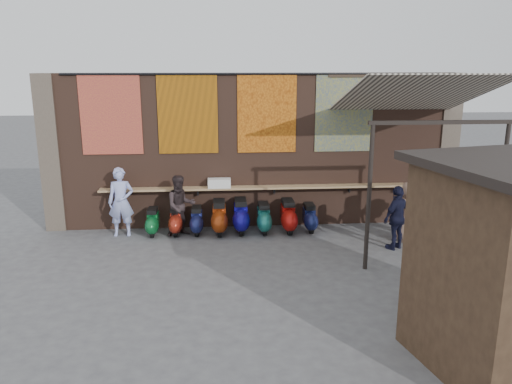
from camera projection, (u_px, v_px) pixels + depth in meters
ground at (264, 261)px, 10.98m from camera, size 70.00×70.00×0.00m
brick_wall at (255, 151)px, 13.11m from camera, size 10.00×0.40×4.00m
pier_left at (52, 154)px, 12.72m from camera, size 0.50×0.50×4.00m
pier_right at (446, 149)px, 13.49m from camera, size 0.50×0.50×4.00m
eating_counter at (256, 188)px, 12.97m from camera, size 8.00×0.32×0.05m
shelf_box at (219, 183)px, 12.83m from camera, size 0.58×0.28×0.23m
tapestry_redgold at (111, 114)px, 12.38m from camera, size 1.50×0.02×2.00m
tapestry_sun at (188, 114)px, 12.52m from camera, size 1.50×0.02×2.00m
tapestry_orange at (267, 113)px, 12.67m from camera, size 1.50×0.02×2.00m
tapestry_multi at (344, 113)px, 12.82m from camera, size 1.50×0.02×2.00m
hang_rail at (255, 74)px, 12.40m from camera, size 9.50×0.06×0.06m
scooter_stool_0 at (153, 222)px, 12.62m from camera, size 0.32×0.71×0.67m
scooter_stool_1 at (176, 221)px, 12.68m from camera, size 0.33×0.74×0.70m
scooter_stool_2 at (197, 221)px, 12.70m from camera, size 0.33×0.73×0.69m
scooter_stool_3 at (219, 218)px, 12.70m from camera, size 0.40×0.88×0.84m
scooter_stool_4 at (241, 216)px, 12.81m from camera, size 0.40×0.90×0.85m
scooter_stool_5 at (264, 218)px, 12.80m from camera, size 0.36×0.79×0.75m
scooter_stool_6 at (288, 216)px, 12.83m from camera, size 0.39×0.87×0.82m
scooter_stool_7 at (310, 218)px, 12.91m from camera, size 0.33×0.74×0.70m
diner_left at (121, 202)px, 12.45m from camera, size 0.65×0.45×1.74m
diner_right at (181, 206)px, 12.48m from camera, size 0.90×0.79×1.55m
shopper_navy at (397, 218)px, 11.54m from camera, size 0.95×0.80×1.52m
shopper_grey at (481, 215)px, 11.19m from camera, size 1.36×1.26×1.84m
shopper_tan at (408, 212)px, 12.05m from camera, size 0.87×0.80×1.50m
stall_sign at (478, 205)px, 7.72m from camera, size 1.18×0.30×0.50m
stall_shelf at (471, 267)px, 7.97m from camera, size 2.16×0.57×0.06m
awning_canvas at (415, 94)px, 11.25m from camera, size 3.20×3.28×0.97m
awning_ledger at (392, 75)px, 12.69m from camera, size 3.30×0.08×0.12m
awning_header at (442, 122)px, 9.91m from camera, size 3.00×0.08×0.08m
awning_post_left at (369, 198)px, 10.18m from camera, size 0.09×0.09×3.10m
awning_post_right at (500, 195)px, 10.39m from camera, size 0.09×0.09×3.10m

